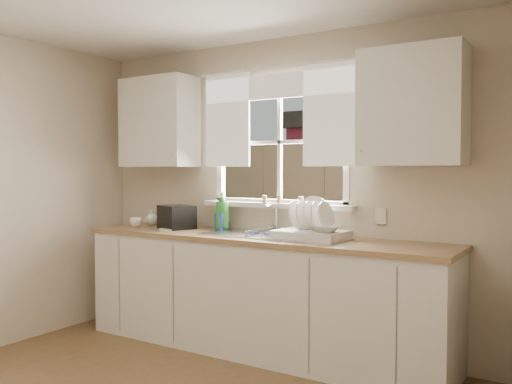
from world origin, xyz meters
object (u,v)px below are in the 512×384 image
Objects in this scene: soap_bottle_a at (222,211)px; black_appliance at (177,217)px; dish_rack at (312,230)px; cup at (136,222)px.

soap_bottle_a is 1.19× the size of black_appliance.
dish_rack is 1.73m from cup.
dish_rack is 1.56× the size of soap_bottle_a.
cup is at bearing -149.58° from black_appliance.
dish_rack is at bearing 19.25° from black_appliance.
cup is at bearing -178.14° from dish_rack.
black_appliance is at bearing -160.20° from soap_bottle_a.
black_appliance is at bearing -4.78° from cup.
dish_rack is 1.31m from black_appliance.
soap_bottle_a is at bearing -0.49° from cup.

